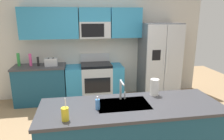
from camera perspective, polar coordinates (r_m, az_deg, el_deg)
name	(u,v)px	position (r m, az deg, el deg)	size (l,w,h in m)	color
ground_plane	(117,139)	(3.68, 1.29, -18.50)	(9.00, 9.00, 0.00)	#997A56
kitchen_wall_unit	(95,38)	(5.15, -4.61, 8.72)	(5.20, 0.43, 2.60)	beige
back_counter	(41,84)	(5.14, -19.09, -3.75)	(1.17, 0.63, 0.90)	navy
range_oven	(95,82)	(5.09, -4.77, -3.25)	(1.36, 0.61, 1.10)	#B7BABF
refrigerator	(159,61)	(5.26, 12.88, 2.48)	(0.90, 0.76, 1.85)	#4C4F54
island_counter	(131,135)	(2.94, 5.19, -17.59)	(2.38, 0.84, 0.90)	navy
toaster	(51,62)	(4.91, -16.50, 2.14)	(0.28, 0.16, 0.18)	#B7BABF
pepper_mill	(38,61)	(5.00, -19.80, 2.26)	(0.05, 0.05, 0.21)	black
bottle_pink	(30,60)	(5.06, -21.67, 2.63)	(0.06, 0.06, 0.28)	#EA4C93
bottle_green	(19,60)	(5.14, -24.47, 2.63)	(0.07, 0.07, 0.30)	green
sink_faucet	(121,88)	(2.81, 2.64, -5.08)	(0.08, 0.21, 0.28)	#B7BABF
drink_cup_yellow	(65,114)	(2.37, -12.87, -11.79)	(0.08, 0.08, 0.27)	yellow
soap_dispenser	(98,104)	(2.58, -4.01, -9.39)	(0.06, 0.06, 0.17)	#4C8CD8
paper_towel_roll	(154,87)	(3.05, 11.68, -4.68)	(0.12, 0.12, 0.24)	white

